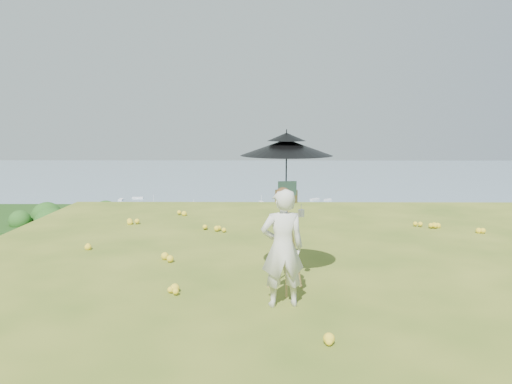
# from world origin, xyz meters

# --- Properties ---
(ground) EXTENTS (14.00, 14.00, 0.00)m
(ground) POSITION_xyz_m (0.00, 0.00, 0.00)
(ground) COLOR #49621C
(ground) RESTS_ON ground
(shoreline_tier) EXTENTS (170.00, 28.00, 8.00)m
(shoreline_tier) POSITION_xyz_m (0.00, 75.00, -36.00)
(shoreline_tier) COLOR slate
(shoreline_tier) RESTS_ON bay_water
(bay_water) EXTENTS (700.00, 700.00, 0.00)m
(bay_water) POSITION_xyz_m (0.00, 240.00, -34.00)
(bay_water) COLOR #779BAA
(bay_water) RESTS_ON ground
(peninsula) EXTENTS (90.00, 60.00, 12.00)m
(peninsula) POSITION_xyz_m (-75.00, 155.00, -29.00)
(peninsula) COLOR #1D3B10
(peninsula) RESTS_ON bay_water
(slope_trees) EXTENTS (110.00, 50.00, 6.00)m
(slope_trees) POSITION_xyz_m (0.00, 35.00, -15.00)
(slope_trees) COLOR #205319
(slope_trees) RESTS_ON forest_slope
(harbor_town) EXTENTS (110.00, 22.00, 5.00)m
(harbor_town) POSITION_xyz_m (0.00, 75.00, -29.50)
(harbor_town) COLOR silver
(harbor_town) RESTS_ON shoreline_tier
(moored_boats) EXTENTS (140.00, 140.00, 0.70)m
(moored_boats) POSITION_xyz_m (-12.50, 161.00, -33.65)
(moored_boats) COLOR silver
(moored_boats) RESTS_ON bay_water
(wildflowers) EXTENTS (10.00, 10.50, 0.12)m
(wildflowers) POSITION_xyz_m (0.00, 0.25, 0.06)
(wildflowers) COLOR yellow
(wildflowers) RESTS_ON ground
(painter) EXTENTS (0.64, 0.48, 1.61)m
(painter) POSITION_xyz_m (-0.99, -1.78, 0.80)
(painter) COLOR silver
(painter) RESTS_ON ground
(field_easel) EXTENTS (0.72, 0.72, 1.64)m
(field_easel) POSITION_xyz_m (-0.91, -1.17, 0.82)
(field_easel) COLOR #A98547
(field_easel) RESTS_ON ground
(sun_umbrella) EXTENTS (1.34, 1.34, 1.02)m
(sun_umbrella) POSITION_xyz_m (-0.91, -1.14, 1.86)
(sun_umbrella) COLOR black
(sun_umbrella) RESTS_ON field_easel
(painter_cap) EXTENTS (0.25, 0.28, 0.10)m
(painter_cap) POSITION_xyz_m (-0.99, -1.78, 1.56)
(painter_cap) COLOR #D5757A
(painter_cap) RESTS_ON painter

